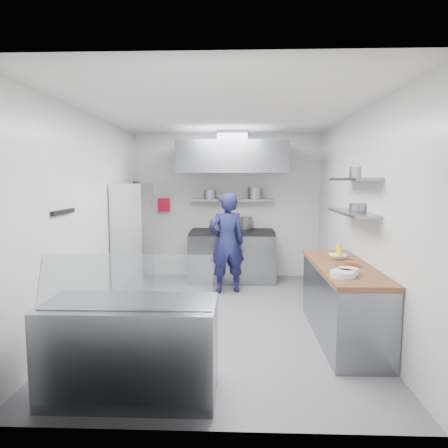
{
  "coord_description": "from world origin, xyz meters",
  "views": [
    {
      "loc": [
        0.22,
        -5.35,
        1.92
      ],
      "look_at": [
        0.0,
        0.6,
        1.25
      ],
      "focal_mm": 32.0,
      "sensor_mm": 36.0,
      "label": 1
    }
  ],
  "objects_px": {
    "wire_rack": "(134,239)",
    "display_case": "(131,349)",
    "gas_range": "(232,257)",
    "chef": "(227,243)"
  },
  "relations": [
    {
      "from": "wire_rack",
      "to": "display_case",
      "type": "relative_size",
      "value": 1.23
    },
    {
      "from": "gas_range",
      "to": "wire_rack",
      "type": "distance_m",
      "value": 1.94
    },
    {
      "from": "display_case",
      "to": "wire_rack",
      "type": "bearing_deg",
      "value": 104.22
    },
    {
      "from": "gas_range",
      "to": "display_case",
      "type": "relative_size",
      "value": 1.07
    },
    {
      "from": "gas_range",
      "to": "chef",
      "type": "bearing_deg",
      "value": -95.53
    },
    {
      "from": "gas_range",
      "to": "chef",
      "type": "height_order",
      "value": "chef"
    },
    {
      "from": "gas_range",
      "to": "wire_rack",
      "type": "bearing_deg",
      "value": -150.2
    },
    {
      "from": "wire_rack",
      "to": "gas_range",
      "type": "bearing_deg",
      "value": 29.8
    },
    {
      "from": "wire_rack",
      "to": "display_case",
      "type": "distance_m",
      "value": 3.3
    },
    {
      "from": "gas_range",
      "to": "chef",
      "type": "xyz_separation_m",
      "value": [
        -0.08,
        -0.8,
        0.4
      ]
    }
  ]
}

